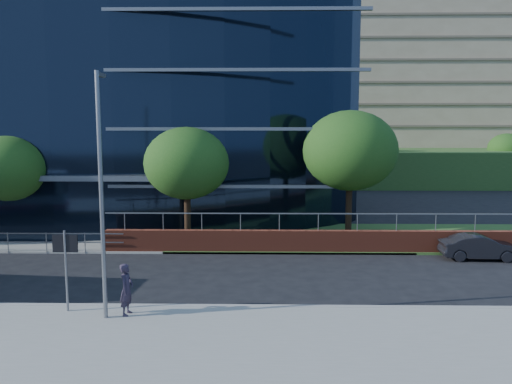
{
  "coord_description": "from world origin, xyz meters",
  "views": [
    {
      "loc": [
        11.25,
        -17.96,
        6.26
      ],
      "look_at": [
        10.79,
        8.0,
        3.1
      ],
      "focal_mm": 35.0,
      "sensor_mm": 36.0,
      "label": 1
    }
  ],
  "objects_px": {
    "streetlight_east": "(101,189)",
    "parked_car": "(480,247)",
    "tree_far_c": "(187,163)",
    "tree_dist_f": "(506,149)",
    "tree_far_d": "(350,151)",
    "pedestrian": "(127,289)",
    "street_sign": "(65,254)",
    "tree_far_b": "(9,169)",
    "tree_dist_e": "(375,146)"
  },
  "relations": [
    {
      "from": "tree_far_c",
      "to": "parked_car",
      "type": "relative_size",
      "value": 1.74
    },
    {
      "from": "pedestrian",
      "to": "tree_far_b",
      "type": "bearing_deg",
      "value": 46.56
    },
    {
      "from": "tree_far_b",
      "to": "tree_dist_f",
      "type": "distance_m",
      "value": 53.9
    },
    {
      "from": "street_sign",
      "to": "streetlight_east",
      "type": "xyz_separation_m",
      "value": [
        1.5,
        -0.59,
        2.29
      ]
    },
    {
      "from": "pedestrian",
      "to": "tree_dist_e",
      "type": "bearing_deg",
      "value": -16.13
    },
    {
      "from": "tree_far_d",
      "to": "tree_dist_e",
      "type": "xyz_separation_m",
      "value": [
        8.0,
        30.0,
        -0.65
      ]
    },
    {
      "from": "parked_car",
      "to": "street_sign",
      "type": "bearing_deg",
      "value": 116.96
    },
    {
      "from": "tree_far_c",
      "to": "tree_far_d",
      "type": "xyz_separation_m",
      "value": [
        9.0,
        1.0,
        0.65
      ]
    },
    {
      "from": "streetlight_east",
      "to": "parked_car",
      "type": "distance_m",
      "value": 18.31
    },
    {
      "from": "streetlight_east",
      "to": "tree_far_b",
      "type": "bearing_deg",
      "value": 127.63
    },
    {
      "from": "tree_far_d",
      "to": "streetlight_east",
      "type": "bearing_deg",
      "value": -129.4
    },
    {
      "from": "street_sign",
      "to": "streetlight_east",
      "type": "relative_size",
      "value": 0.35
    },
    {
      "from": "tree_far_c",
      "to": "streetlight_east",
      "type": "height_order",
      "value": "streetlight_east"
    },
    {
      "from": "tree_dist_f",
      "to": "tree_dist_e",
      "type": "bearing_deg",
      "value": -172.87
    },
    {
      "from": "parked_car",
      "to": "streetlight_east",
      "type": "bearing_deg",
      "value": 120.64
    },
    {
      "from": "streetlight_east",
      "to": "parked_car",
      "type": "bearing_deg",
      "value": 27.89
    },
    {
      "from": "tree_far_b",
      "to": "parked_car",
      "type": "bearing_deg",
      "value": -7.57
    },
    {
      "from": "tree_dist_e",
      "to": "tree_dist_f",
      "type": "height_order",
      "value": "tree_dist_e"
    },
    {
      "from": "tree_far_b",
      "to": "tree_dist_e",
      "type": "relative_size",
      "value": 0.93
    },
    {
      "from": "street_sign",
      "to": "tree_far_c",
      "type": "distance_m",
      "value": 11.14
    },
    {
      "from": "tree_far_c",
      "to": "tree_far_b",
      "type": "bearing_deg",
      "value": 177.14
    },
    {
      "from": "tree_far_c",
      "to": "tree_dist_e",
      "type": "relative_size",
      "value": 1.0
    },
    {
      "from": "tree_far_d",
      "to": "tree_dist_e",
      "type": "distance_m",
      "value": 31.06
    },
    {
      "from": "tree_far_d",
      "to": "pedestrian",
      "type": "distance_m",
      "value": 15.71
    },
    {
      "from": "tree_far_c",
      "to": "tree_far_d",
      "type": "distance_m",
      "value": 9.08
    },
    {
      "from": "tree_far_b",
      "to": "tree_far_c",
      "type": "bearing_deg",
      "value": -2.86
    },
    {
      "from": "tree_far_b",
      "to": "pedestrian",
      "type": "relative_size",
      "value": 3.46
    },
    {
      "from": "streetlight_east",
      "to": "street_sign",
      "type": "bearing_deg",
      "value": 158.64
    },
    {
      "from": "tree_dist_e",
      "to": "pedestrian",
      "type": "relative_size",
      "value": 3.73
    },
    {
      "from": "tree_far_b",
      "to": "parked_car",
      "type": "height_order",
      "value": "tree_far_b"
    },
    {
      "from": "tree_far_b",
      "to": "tree_dist_f",
      "type": "xyz_separation_m",
      "value": [
        43.0,
        32.5,
        0.0
      ]
    },
    {
      "from": "tree_dist_e",
      "to": "tree_far_c",
      "type": "bearing_deg",
      "value": -118.74
    },
    {
      "from": "tree_dist_e",
      "to": "streetlight_east",
      "type": "bearing_deg",
      "value": -113.11
    },
    {
      "from": "street_sign",
      "to": "parked_car",
      "type": "distance_m",
      "value": 19.06
    },
    {
      "from": "tree_far_c",
      "to": "tree_dist_f",
      "type": "xyz_separation_m",
      "value": [
        33.0,
        33.0,
        -0.33
      ]
    },
    {
      "from": "tree_far_c",
      "to": "parked_car",
      "type": "bearing_deg",
      "value": -10.7
    },
    {
      "from": "street_sign",
      "to": "tree_dist_f",
      "type": "relative_size",
      "value": 0.46
    },
    {
      "from": "tree_far_b",
      "to": "parked_car",
      "type": "relative_size",
      "value": 1.62
    },
    {
      "from": "street_sign",
      "to": "tree_dist_e",
      "type": "height_order",
      "value": "tree_dist_e"
    },
    {
      "from": "streetlight_east",
      "to": "tree_dist_f",
      "type": "bearing_deg",
      "value": 52.42
    },
    {
      "from": "tree_far_c",
      "to": "parked_car",
      "type": "distance_m",
      "value": 15.59
    },
    {
      "from": "tree_dist_f",
      "to": "street_sign",
      "type": "bearing_deg",
      "value": -129.16
    },
    {
      "from": "tree_dist_e",
      "to": "streetlight_east",
      "type": "distance_m",
      "value": 45.85
    },
    {
      "from": "tree_dist_f",
      "to": "pedestrian",
      "type": "distance_m",
      "value": 55.24
    },
    {
      "from": "street_sign",
      "to": "tree_dist_e",
      "type": "distance_m",
      "value": 45.99
    },
    {
      "from": "tree_dist_e",
      "to": "tree_dist_f",
      "type": "distance_m",
      "value": 16.13
    },
    {
      "from": "parked_car",
      "to": "tree_far_c",
      "type": "bearing_deg",
      "value": 82.05
    },
    {
      "from": "tree_far_c",
      "to": "tree_far_d",
      "type": "relative_size",
      "value": 0.87
    },
    {
      "from": "tree_dist_f",
      "to": "pedestrian",
      "type": "height_order",
      "value": "tree_dist_f"
    },
    {
      "from": "tree_far_c",
      "to": "streetlight_east",
      "type": "bearing_deg",
      "value": -95.11
    }
  ]
}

